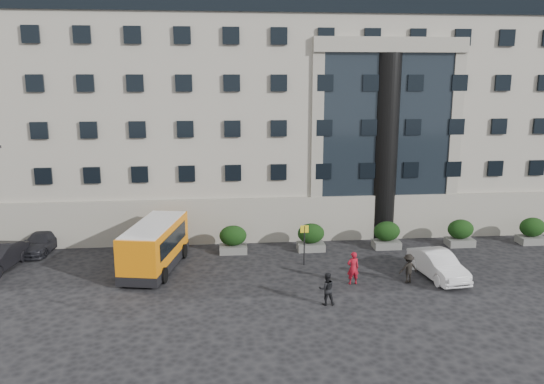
{
  "coord_description": "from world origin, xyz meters",
  "views": [
    {
      "loc": [
        0.49,
        -25.75,
        11.27
      ],
      "look_at": [
        3.35,
        3.4,
        5.0
      ],
      "focal_mm": 35.0,
      "sensor_mm": 36.0,
      "label": 1
    }
  ],
  "objects_px": {
    "hedge_b": "(233,239)",
    "parked_car_d": "(69,216)",
    "hedge_e": "(460,233)",
    "pedestrian_a": "(353,268)",
    "hedge_c": "(311,237)",
    "hedge_d": "(387,235)",
    "minibus": "(155,244)",
    "pedestrian_b": "(327,289)",
    "bus_stop_sign": "(304,238)",
    "hedge_a": "(153,241)",
    "hedge_f": "(532,230)",
    "pedestrian_c": "(408,268)",
    "red_truck": "(46,208)",
    "parked_car_c": "(41,242)",
    "white_taxi": "(438,265)"
  },
  "relations": [
    {
      "from": "hedge_c",
      "to": "pedestrian_b",
      "type": "xyz_separation_m",
      "value": [
        -0.68,
        -8.72,
        -0.08
      ]
    },
    {
      "from": "hedge_b",
      "to": "pedestrian_b",
      "type": "bearing_deg",
      "value": -62.62
    },
    {
      "from": "red_truck",
      "to": "pedestrian_c",
      "type": "bearing_deg",
      "value": -41.43
    },
    {
      "from": "red_truck",
      "to": "pedestrian_b",
      "type": "relative_size",
      "value": 3.51
    },
    {
      "from": "hedge_b",
      "to": "white_taxi",
      "type": "bearing_deg",
      "value": -25.82
    },
    {
      "from": "parked_car_d",
      "to": "pedestrian_a",
      "type": "bearing_deg",
      "value": -39.81
    },
    {
      "from": "hedge_d",
      "to": "minibus",
      "type": "height_order",
      "value": "minibus"
    },
    {
      "from": "hedge_a",
      "to": "hedge_e",
      "type": "height_order",
      "value": "same"
    },
    {
      "from": "red_truck",
      "to": "pedestrian_a",
      "type": "xyz_separation_m",
      "value": [
        20.64,
        -13.58,
        -0.6
      ]
    },
    {
      "from": "bus_stop_sign",
      "to": "parked_car_c",
      "type": "distance_m",
      "value": 17.57
    },
    {
      "from": "hedge_a",
      "to": "red_truck",
      "type": "relative_size",
      "value": 0.31
    },
    {
      "from": "hedge_a",
      "to": "red_truck",
      "type": "bearing_deg",
      "value": 140.2
    },
    {
      "from": "hedge_d",
      "to": "parked_car_d",
      "type": "xyz_separation_m",
      "value": [
        -23.1,
        8.2,
        -0.27
      ]
    },
    {
      "from": "pedestrian_c",
      "to": "pedestrian_b",
      "type": "bearing_deg",
      "value": 16.85
    },
    {
      "from": "hedge_f",
      "to": "parked_car_c",
      "type": "relative_size",
      "value": 0.41
    },
    {
      "from": "hedge_a",
      "to": "white_taxi",
      "type": "bearing_deg",
      "value": -18.49
    },
    {
      "from": "hedge_e",
      "to": "pedestrian_a",
      "type": "distance_m",
      "value": 10.96
    },
    {
      "from": "hedge_c",
      "to": "red_truck",
      "type": "height_order",
      "value": "red_truck"
    },
    {
      "from": "hedge_d",
      "to": "minibus",
      "type": "bearing_deg",
      "value": -170.16
    },
    {
      "from": "hedge_b",
      "to": "parked_car_d",
      "type": "xyz_separation_m",
      "value": [
        -12.7,
        8.2,
        -0.27
      ]
    },
    {
      "from": "hedge_d",
      "to": "white_taxi",
      "type": "relative_size",
      "value": 0.39
    },
    {
      "from": "hedge_c",
      "to": "hedge_d",
      "type": "xyz_separation_m",
      "value": [
        5.2,
        0.0,
        0.0
      ]
    },
    {
      "from": "hedge_a",
      "to": "hedge_f",
      "type": "height_order",
      "value": "same"
    },
    {
      "from": "hedge_c",
      "to": "pedestrian_a",
      "type": "distance_m",
      "value": 6.29
    },
    {
      "from": "white_taxi",
      "to": "red_truck",
      "type": "bearing_deg",
      "value": 145.46
    },
    {
      "from": "bus_stop_sign",
      "to": "pedestrian_b",
      "type": "height_order",
      "value": "bus_stop_sign"
    },
    {
      "from": "hedge_b",
      "to": "hedge_d",
      "type": "bearing_deg",
      "value": 0.0
    },
    {
      "from": "hedge_b",
      "to": "bus_stop_sign",
      "type": "relative_size",
      "value": 0.73
    },
    {
      "from": "hedge_e",
      "to": "minibus",
      "type": "xyz_separation_m",
      "value": [
        -20.34,
        -2.63,
        0.63
      ]
    },
    {
      "from": "red_truck",
      "to": "pedestrian_c",
      "type": "relative_size",
      "value": 3.57
    },
    {
      "from": "hedge_d",
      "to": "parked_car_c",
      "type": "relative_size",
      "value": 0.41
    },
    {
      "from": "hedge_a",
      "to": "pedestrian_b",
      "type": "xyz_separation_m",
      "value": [
        9.72,
        -8.72,
        -0.08
      ]
    },
    {
      "from": "hedge_c",
      "to": "parked_car_c",
      "type": "distance_m",
      "value": 17.97
    },
    {
      "from": "hedge_a",
      "to": "pedestrian_c",
      "type": "distance_m",
      "value": 16.14
    },
    {
      "from": "hedge_d",
      "to": "hedge_f",
      "type": "height_order",
      "value": "same"
    },
    {
      "from": "parked_car_d",
      "to": "pedestrian_a",
      "type": "height_order",
      "value": "pedestrian_a"
    },
    {
      "from": "hedge_b",
      "to": "pedestrian_b",
      "type": "relative_size",
      "value": 1.08
    },
    {
      "from": "hedge_d",
      "to": "hedge_e",
      "type": "height_order",
      "value": "same"
    },
    {
      "from": "hedge_e",
      "to": "pedestrian_c",
      "type": "relative_size",
      "value": 1.1
    },
    {
      "from": "red_truck",
      "to": "parked_car_c",
      "type": "relative_size",
      "value": 1.34
    },
    {
      "from": "pedestrian_a",
      "to": "pedestrian_b",
      "type": "xyz_separation_m",
      "value": [
        -2.0,
        -2.58,
        -0.09
      ]
    },
    {
      "from": "hedge_c",
      "to": "bus_stop_sign",
      "type": "height_order",
      "value": "bus_stop_sign"
    },
    {
      "from": "hedge_f",
      "to": "hedge_a",
      "type": "bearing_deg",
      "value": 180.0
    },
    {
      "from": "hedge_a",
      "to": "bus_stop_sign",
      "type": "xyz_separation_m",
      "value": [
        9.5,
        -2.8,
        0.8
      ]
    },
    {
      "from": "bus_stop_sign",
      "to": "pedestrian_a",
      "type": "bearing_deg",
      "value": -56.39
    },
    {
      "from": "hedge_f",
      "to": "parked_car_c",
      "type": "distance_m",
      "value": 33.54
    },
    {
      "from": "bus_stop_sign",
      "to": "pedestrian_a",
      "type": "relative_size",
      "value": 1.34
    },
    {
      "from": "pedestrian_a",
      "to": "pedestrian_c",
      "type": "xyz_separation_m",
      "value": [
        3.16,
        -0.09,
        -0.1
      ]
    },
    {
      "from": "red_truck",
      "to": "hedge_f",
      "type": "bearing_deg",
      "value": -23.57
    },
    {
      "from": "pedestrian_a",
      "to": "pedestrian_b",
      "type": "height_order",
      "value": "pedestrian_a"
    }
  ]
}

